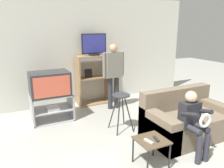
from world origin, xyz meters
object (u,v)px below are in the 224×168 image
media_shelf (93,79)px  television_flat (94,45)px  remote_control_white (149,141)px  folding_stool (121,102)px  remote_control_black (156,139)px  person_standing_adult (113,71)px  snack_table (151,143)px  tv_stand (52,108)px  couch (186,121)px  television_main (50,84)px  person_seated_child (193,119)px

media_shelf → television_flat: 0.84m
remote_control_white → folding_stool: bearing=67.4°
television_flat → remote_control_black: bearing=-94.5°
remote_control_white → person_standing_adult: 2.38m
remote_control_black → person_standing_adult: 2.36m
snack_table → person_standing_adult: size_ratio=0.27×
tv_stand → person_standing_adult: 1.57m
television_flat → couch: (0.80, -2.28, -1.18)m
remote_control_black → remote_control_white: (-0.13, -0.00, 0.00)m
folding_stool → remote_control_black: size_ratio=4.82×
person_standing_adult → remote_control_white: bearing=-104.9°
television_main → folding_stool: (1.07, -1.03, -0.23)m
person_standing_adult → couch: bearing=-73.1°
television_flat → television_main: bearing=-154.8°
couch → person_standing_adult: person_standing_adult is taller
person_standing_adult → folding_stool: bearing=-109.4°
tv_stand → remote_control_black: bearing=-66.5°
media_shelf → snack_table: media_shelf is taller
snack_table → remote_control_white: remote_control_white is taller
television_main → snack_table: 2.40m
media_shelf → remote_control_black: (-0.18, -2.78, -0.21)m
television_flat → person_standing_adult: bearing=-63.2°
snack_table → couch: bearing=22.9°
television_flat → folding_stool: size_ratio=0.89×
snack_table → television_main: bearing=112.9°
folding_stool → person_seated_child: 1.31m
person_standing_adult → media_shelf: bearing=119.1°
remote_control_white → couch: bearing=11.0°
tv_stand → person_seated_child: 2.75m
person_standing_adult → remote_control_black: bearing=-101.9°
snack_table → remote_control_black: 0.09m
tv_stand → television_flat: (1.17, 0.56, 1.19)m
snack_table → couch: 1.16m
television_flat → remote_control_black: (-0.22, -2.76, -1.05)m
television_main → tv_stand: bearing=-22.9°
snack_table → remote_control_black: remote_control_black is taller
remote_control_white → person_seated_child: size_ratio=0.15×
remote_control_white → person_standing_adult: bearing=63.1°
television_main → remote_control_white: television_main is taller
television_main → person_seated_child: (1.62, -2.21, -0.20)m
remote_control_white → television_main: bearing=99.0°
folding_stool → person_standing_adult: 1.20m
media_shelf → remote_control_black: 2.79m
couch → person_standing_adult: 1.95m
tv_stand → remote_control_white: 2.36m
television_flat → snack_table: (-0.27, -2.73, -1.11)m
tv_stand → remote_control_white: tv_stand is taller
television_flat → snack_table: television_flat is taller
couch → person_standing_adult: size_ratio=0.98×
remote_control_black → person_standing_adult: bearing=92.3°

